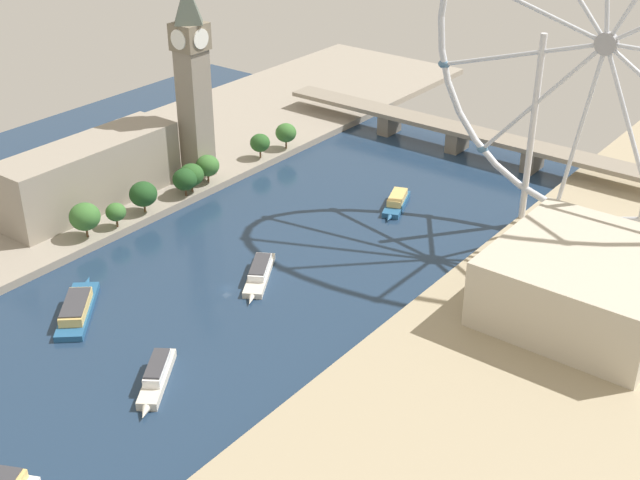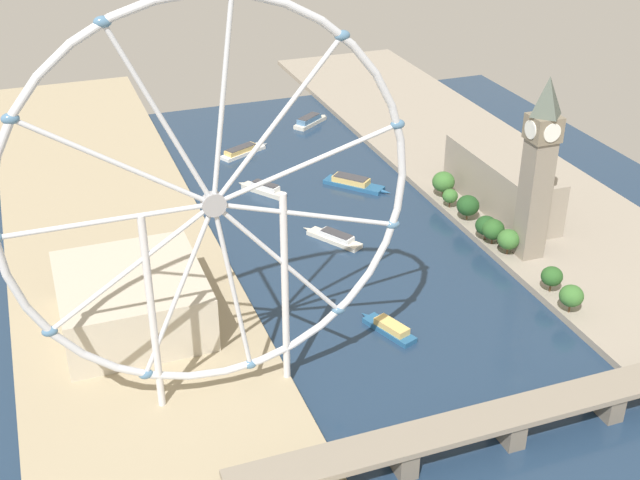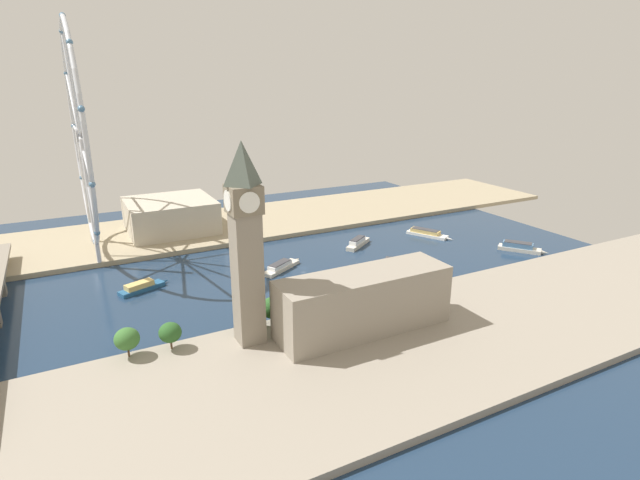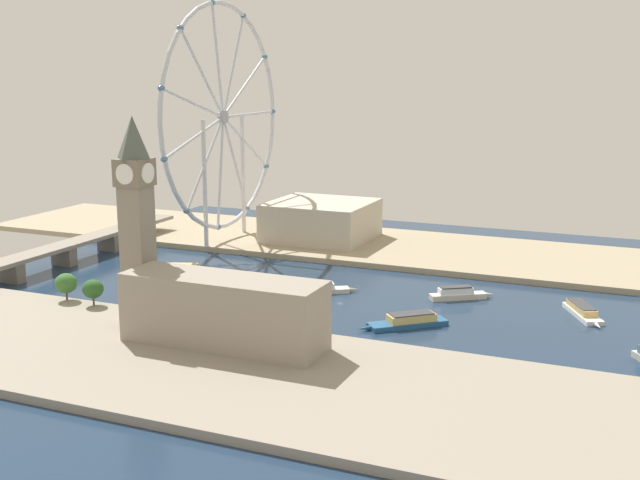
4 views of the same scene
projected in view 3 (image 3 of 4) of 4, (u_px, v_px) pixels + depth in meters
ground_plane at (304, 268)px, 286.15m from camera, size 370.94×370.94×0.00m
riverbank_left at (413, 345)px, 201.16m from camera, size 90.00×520.00×3.00m
riverbank_right at (244, 223)px, 370.21m from camera, size 90.00×520.00×3.00m
clock_tower at (246, 242)px, 189.40m from camera, size 12.80×12.80×79.90m
parliament_block at (364, 302)px, 207.32m from camera, size 22.00×74.51×25.11m
tree_row_embankment at (282, 306)px, 215.42m from camera, size 13.43×120.29×13.11m
ferris_wheel at (79, 136)px, 284.09m from camera, size 127.71×3.20×133.14m
riverside_hall at (171, 215)px, 343.42m from camera, size 52.62×56.50×21.62m
tour_boat_0 at (142, 287)px, 255.95m from camera, size 14.18×26.93×4.76m
tour_boat_1 at (358, 242)px, 323.35m from camera, size 20.04×26.78×5.83m
tour_boat_2 at (281, 266)px, 283.64m from camera, size 20.39×29.95×4.80m
tour_boat_3 at (388, 268)px, 280.84m from camera, size 28.70×31.52×5.42m
tour_boat_4 at (520, 247)px, 314.06m from camera, size 26.78×21.49×5.69m
tour_boat_5 at (427, 233)px, 343.66m from camera, size 31.52×19.14×4.70m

